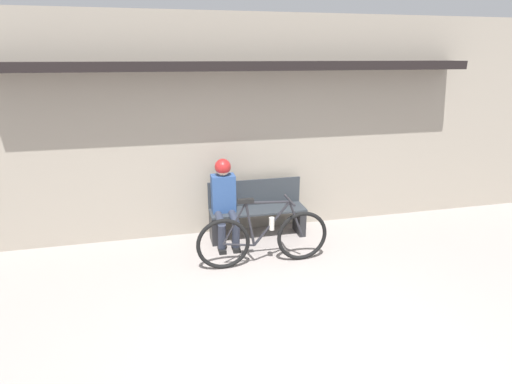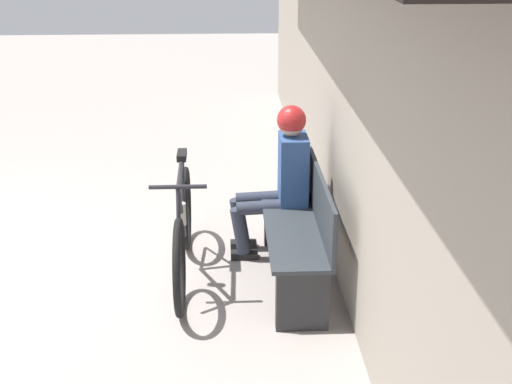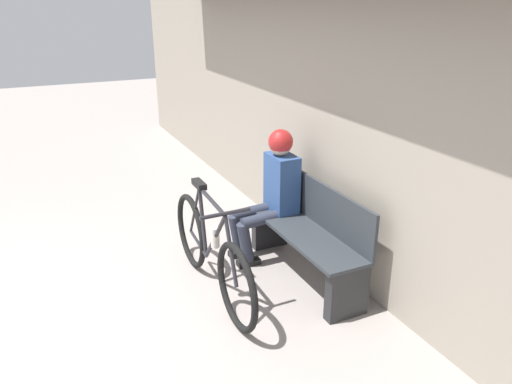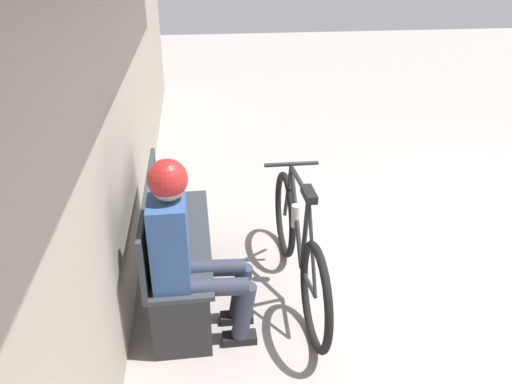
# 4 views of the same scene
# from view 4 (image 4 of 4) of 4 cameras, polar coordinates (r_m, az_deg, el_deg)

# --- Properties ---
(ground_plane) EXTENTS (24.00, 24.00, 0.00)m
(ground_plane) POSITION_cam_4_polar(r_m,az_deg,el_deg) (4.44, 27.20, -8.22)
(ground_plane) COLOR gray
(storefront_wall) EXTENTS (12.00, 0.56, 3.20)m
(storefront_wall) POSITION_cam_4_polar(r_m,az_deg,el_deg) (3.05, -17.79, 13.06)
(storefront_wall) COLOR #9E9384
(storefront_wall) RESTS_ON ground_plane
(park_bench_near) EXTENTS (1.43, 0.42, 0.86)m
(park_bench_near) POSITION_cam_4_polar(r_m,az_deg,el_deg) (3.62, -9.42, -5.93)
(park_bench_near) COLOR #2D3338
(park_bench_near) RESTS_ON ground_plane
(bicycle) EXTENTS (1.76, 0.40, 0.94)m
(bicycle) POSITION_cam_4_polar(r_m,az_deg,el_deg) (3.58, 4.85, -6.22)
(bicycle) COLOR black
(bicycle) RESTS_ON ground_plane
(person_seated) EXTENTS (0.34, 0.62, 1.25)m
(person_seated) POSITION_cam_4_polar(r_m,az_deg,el_deg) (3.01, -8.05, -5.70)
(person_seated) COLOR #2D3342
(person_seated) RESTS_ON ground_plane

